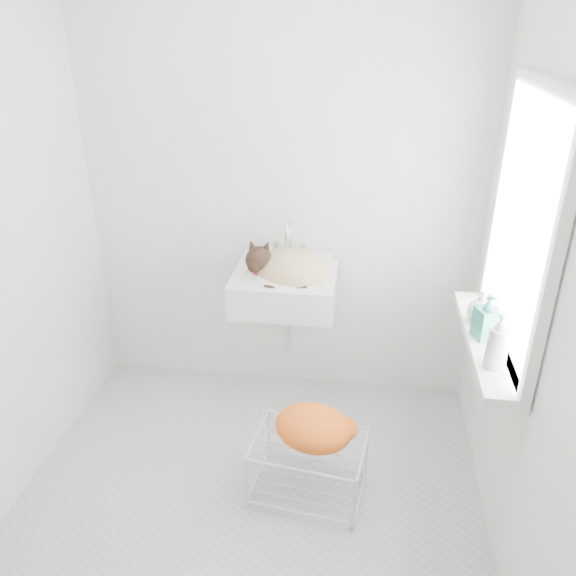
# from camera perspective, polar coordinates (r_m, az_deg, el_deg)

# --- Properties ---
(floor) EXTENTS (2.20, 2.00, 0.02)m
(floor) POSITION_cam_1_polar(r_m,az_deg,el_deg) (2.93, -3.77, -19.98)
(floor) COLOR #ADB2B7
(floor) RESTS_ON ground
(back_wall) EXTENTS (2.20, 0.02, 2.50)m
(back_wall) POSITION_cam_1_polar(r_m,az_deg,el_deg) (3.14, -0.80, 10.19)
(back_wall) COLOR white
(back_wall) RESTS_ON ground
(right_wall) EXTENTS (0.02, 2.00, 2.50)m
(right_wall) POSITION_cam_1_polar(r_m,az_deg,el_deg) (2.26, 23.74, 1.44)
(right_wall) COLOR white
(right_wall) RESTS_ON ground
(window_glass) EXTENTS (0.01, 0.80, 1.00)m
(window_glass) POSITION_cam_1_polar(r_m,az_deg,el_deg) (2.40, 22.70, 5.60)
(window_glass) COLOR white
(window_glass) RESTS_ON right_wall
(window_frame) EXTENTS (0.04, 0.90, 1.10)m
(window_frame) POSITION_cam_1_polar(r_m,az_deg,el_deg) (2.39, 22.36, 5.63)
(window_frame) COLOR white
(window_frame) RESTS_ON right_wall
(windowsill) EXTENTS (0.16, 0.88, 0.04)m
(windowsill) POSITION_cam_1_polar(r_m,az_deg,el_deg) (2.59, 19.15, -5.07)
(windowsill) COLOR white
(windowsill) RESTS_ON right_wall
(sink) EXTENTS (0.55, 0.48, 0.22)m
(sink) POSITION_cam_1_polar(r_m,az_deg,el_deg) (3.03, -0.31, 1.51)
(sink) COLOR white
(sink) RESTS_ON back_wall
(faucet) EXTENTS (0.20, 0.14, 0.20)m
(faucet) POSITION_cam_1_polar(r_m,az_deg,el_deg) (3.14, 0.15, 5.19)
(faucet) COLOR silver
(faucet) RESTS_ON sink
(cat) EXTENTS (0.44, 0.37, 0.26)m
(cat) POSITION_cam_1_polar(r_m,az_deg,el_deg) (3.00, -0.10, 2.05)
(cat) COLOR tan
(cat) RESTS_ON sink
(wire_rack) EXTENTS (0.55, 0.42, 0.30)m
(wire_rack) POSITION_cam_1_polar(r_m,az_deg,el_deg) (2.84, 2.05, -17.47)
(wire_rack) COLOR silver
(wire_rack) RESTS_ON floor
(towel) EXTENTS (0.44, 0.37, 0.15)m
(towel) POSITION_cam_1_polar(r_m,az_deg,el_deg) (2.73, 2.51, -14.55)
(towel) COLOR #D58B00
(towel) RESTS_ON wire_rack
(bottle_a) EXTENTS (0.09, 0.09, 0.19)m
(bottle_a) POSITION_cam_1_polar(r_m,az_deg,el_deg) (2.39, 19.86, -7.37)
(bottle_a) COLOR silver
(bottle_a) RESTS_ON windowsill
(bottle_b) EXTENTS (0.12, 0.12, 0.20)m
(bottle_b) POSITION_cam_1_polar(r_m,az_deg,el_deg) (2.58, 18.98, -4.63)
(bottle_b) COLOR teal
(bottle_b) RESTS_ON windowsill
(bottle_c) EXTENTS (0.12, 0.12, 0.15)m
(bottle_c) POSITION_cam_1_polar(r_m,az_deg,el_deg) (2.70, 18.52, -3.15)
(bottle_c) COLOR silver
(bottle_c) RESTS_ON windowsill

